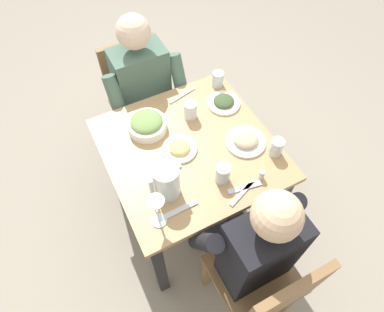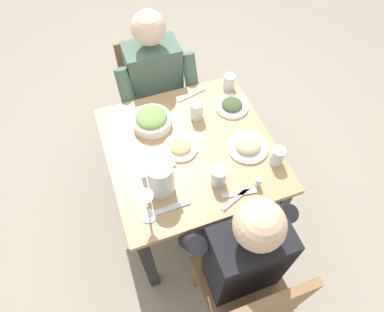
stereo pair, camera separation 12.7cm
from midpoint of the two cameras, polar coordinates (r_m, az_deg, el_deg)
ground_plane at (r=2.38m, az=1.35°, el=-9.44°), size 8.00×8.00×0.00m
dining_table at (r=1.84m, az=1.73°, el=-1.12°), size 0.85×0.85×0.76m
chair_near at (r=2.38m, az=-5.15°, el=10.76°), size 0.40×0.40×0.87m
chair_far at (r=1.73m, az=12.09°, el=-22.46°), size 0.40×0.40×0.87m
diner_near at (r=2.14m, az=-3.84°, el=9.98°), size 0.48×0.53×1.17m
diner_far at (r=1.63m, az=9.71°, el=-14.90°), size 0.48×0.53×1.17m
water_pitcher at (r=1.51m, az=-2.96°, el=-3.97°), size 0.16×0.12×0.19m
salad_bowl at (r=1.79m, az=-4.89°, el=6.12°), size 0.21×0.21×0.09m
plate_beans at (r=1.74m, az=11.59°, el=1.60°), size 0.21×0.21×0.06m
plate_dolmas at (r=1.91m, az=8.74°, el=8.46°), size 0.19×0.19×0.04m
plate_fries at (r=1.70m, az=0.13°, el=1.49°), size 0.18×0.18×0.05m
water_glass_by_pitcher at (r=1.70m, az=16.49°, el=-0.14°), size 0.07×0.07×0.10m
water_glass_far_left at (r=1.58m, az=6.87°, el=-3.65°), size 0.07×0.07×0.10m
water_glass_far_right at (r=2.00m, az=8.20°, el=12.35°), size 0.07×0.07×0.09m
water_glass_center at (r=1.82m, az=2.80°, el=7.72°), size 0.07×0.07×0.10m
wine_glass at (r=1.41m, az=-5.33°, el=-7.99°), size 0.08×0.08×0.20m
salt_shaker at (r=1.62m, az=13.48°, el=-4.53°), size 0.03×0.03×0.05m
fork_near at (r=1.54m, az=-1.06°, el=-8.91°), size 0.17×0.03×0.01m
knife_near at (r=1.97m, az=1.76°, el=10.32°), size 0.18×0.06×0.01m
fork_far at (r=1.60m, az=10.37°, el=-6.39°), size 0.17×0.05×0.01m
knife_far at (r=1.59m, az=9.97°, el=-7.20°), size 0.18×0.08×0.01m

